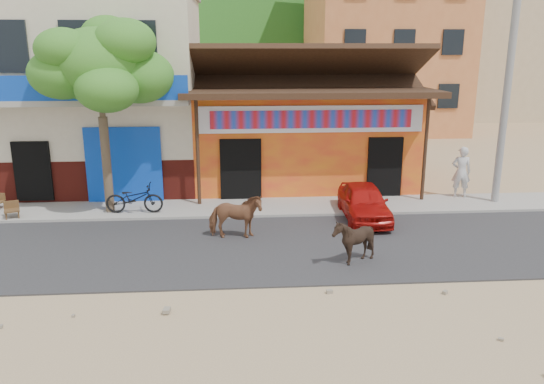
# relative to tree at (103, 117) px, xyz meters

# --- Properties ---
(ground) EXTENTS (120.00, 120.00, 0.00)m
(ground) POSITION_rel_tree_xyz_m (4.60, -5.80, -3.12)
(ground) COLOR #9E825B
(ground) RESTS_ON ground
(road) EXTENTS (60.00, 5.00, 0.04)m
(road) POSITION_rel_tree_xyz_m (4.60, -3.30, -3.10)
(road) COLOR #28282B
(road) RESTS_ON ground
(sidewalk) EXTENTS (60.00, 2.00, 0.12)m
(sidewalk) POSITION_rel_tree_xyz_m (4.60, 0.20, -3.06)
(sidewalk) COLOR gray
(sidewalk) RESTS_ON ground
(dance_club) EXTENTS (8.00, 6.00, 3.60)m
(dance_club) POSITION_rel_tree_xyz_m (6.60, 4.20, -1.32)
(dance_club) COLOR orange
(dance_club) RESTS_ON ground
(cafe_building) EXTENTS (7.00, 6.00, 7.00)m
(cafe_building) POSITION_rel_tree_xyz_m (-0.90, 4.20, 0.38)
(cafe_building) COLOR beige
(cafe_building) RESTS_ON ground
(apartment_front) EXTENTS (9.00, 9.00, 12.00)m
(apartment_front) POSITION_rel_tree_xyz_m (13.60, 18.20, 2.88)
(apartment_front) COLOR #CC723F
(apartment_front) RESTS_ON ground
(apartment_rear) EXTENTS (8.00, 8.00, 10.00)m
(apartment_rear) POSITION_rel_tree_xyz_m (22.60, 24.20, 1.88)
(apartment_rear) COLOR tan
(apartment_rear) RESTS_ON ground
(hillside) EXTENTS (100.00, 40.00, 24.00)m
(hillside) POSITION_rel_tree_xyz_m (4.60, 64.20, 8.88)
(hillside) COLOR #194C14
(hillside) RESTS_ON ground
(tree) EXTENTS (3.00, 3.00, 6.00)m
(tree) POSITION_rel_tree_xyz_m (0.00, 0.00, 0.00)
(tree) COLOR #2D721E
(tree) RESTS_ON sidewalk
(utility_pole) EXTENTS (0.24, 0.24, 8.00)m
(utility_pole) POSITION_rel_tree_xyz_m (12.80, 0.20, 1.00)
(utility_pole) COLOR gray
(utility_pole) RESTS_ON sidewalk
(cow_tan) EXTENTS (1.52, 0.75, 1.26)m
(cow_tan) POSITION_rel_tree_xyz_m (3.99, -2.60, -2.45)
(cow_tan) COLOR brown
(cow_tan) RESTS_ON road
(cow_dark) EXTENTS (1.22, 1.13, 1.16)m
(cow_dark) POSITION_rel_tree_xyz_m (6.84, -4.59, -2.50)
(cow_dark) COLOR black
(cow_dark) RESTS_ON road
(red_car) EXTENTS (1.41, 3.27, 1.10)m
(red_car) POSITION_rel_tree_xyz_m (7.94, -1.15, -2.53)
(red_car) COLOR #AC0F0C
(red_car) RESTS_ON road
(scooter) EXTENTS (1.80, 0.68, 0.94)m
(scooter) POSITION_rel_tree_xyz_m (0.83, -0.25, -2.53)
(scooter) COLOR black
(scooter) RESTS_ON sidewalk
(pedestrian) EXTENTS (0.73, 0.56, 1.78)m
(pedestrian) POSITION_rel_tree_xyz_m (11.83, 0.85, -2.11)
(pedestrian) COLOR silver
(pedestrian) RESTS_ON sidewalk
(cafe_chair_right) EXTENTS (0.56, 0.56, 0.93)m
(cafe_chair_right) POSITION_rel_tree_xyz_m (-2.84, -0.50, -2.54)
(cafe_chair_right) COLOR #482718
(cafe_chair_right) RESTS_ON sidewalk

